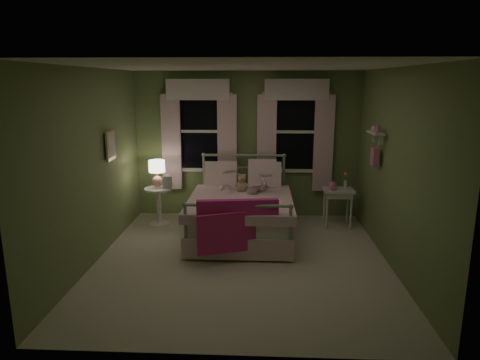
# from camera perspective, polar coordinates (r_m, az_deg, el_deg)

# --- Properties ---
(room_shell) EXTENTS (4.20, 4.20, 4.20)m
(room_shell) POSITION_cam_1_polar(r_m,az_deg,el_deg) (5.62, 0.23, 1.54)
(room_shell) COLOR beige
(room_shell) RESTS_ON ground
(bed) EXTENTS (1.58, 2.04, 1.18)m
(bed) POSITION_cam_1_polar(r_m,az_deg,el_deg) (6.78, 0.19, -4.50)
(bed) COLOR white
(bed) RESTS_ON ground
(pink_throw) EXTENTS (1.10, 0.42, 0.71)m
(pink_throw) POSITION_cam_1_polar(r_m,az_deg,el_deg) (5.75, -0.33, -5.32)
(pink_throw) COLOR #CF2883
(pink_throw) RESTS_ON bed
(child_left) EXTENTS (0.31, 0.25, 0.74)m
(child_left) POSITION_cam_1_polar(r_m,az_deg,el_deg) (7.08, -1.96, 0.97)
(child_left) COLOR #F7D1DD
(child_left) RESTS_ON bed
(child_right) EXTENTS (0.47, 0.42, 0.81)m
(child_right) POSITION_cam_1_polar(r_m,az_deg,el_deg) (7.05, 2.58, 1.17)
(child_right) COLOR #F7D1DD
(child_right) RESTS_ON bed
(book_left) EXTENTS (0.23, 0.17, 0.26)m
(book_left) POSITION_cam_1_polar(r_m,az_deg,el_deg) (6.83, -2.13, 0.70)
(book_left) COLOR beige
(book_left) RESTS_ON child_left
(book_right) EXTENTS (0.21, 0.14, 0.26)m
(book_right) POSITION_cam_1_polar(r_m,az_deg,el_deg) (6.81, 2.57, 0.30)
(book_right) COLOR beige
(book_right) RESTS_ON child_right
(teddy_bear) EXTENTS (0.23, 0.19, 0.31)m
(teddy_bear) POSITION_cam_1_polar(r_m,az_deg,el_deg) (6.94, 0.25, -0.53)
(teddy_bear) COLOR tan
(teddy_bear) RESTS_ON bed
(nightstand_left) EXTENTS (0.46, 0.46, 0.65)m
(nightstand_left) POSITION_cam_1_polar(r_m,az_deg,el_deg) (7.45, -10.83, -2.78)
(nightstand_left) COLOR white
(nightstand_left) RESTS_ON ground
(table_lamp) EXTENTS (0.27, 0.27, 0.45)m
(table_lamp) POSITION_cam_1_polar(r_m,az_deg,el_deg) (7.32, -11.01, 1.25)
(table_lamp) COLOR #DA8981
(table_lamp) RESTS_ON nightstand_left
(book_nightstand) EXTENTS (0.18, 0.24, 0.02)m
(book_nightstand) POSITION_cam_1_polar(r_m,az_deg,el_deg) (7.29, -10.29, -1.16)
(book_nightstand) COLOR beige
(book_nightstand) RESTS_ON nightstand_left
(nightstand_right) EXTENTS (0.50, 0.40, 0.64)m
(nightstand_right) POSITION_cam_1_polar(r_m,az_deg,el_deg) (7.40, 12.95, -1.95)
(nightstand_right) COLOR white
(nightstand_right) RESTS_ON ground
(pink_toy) EXTENTS (0.14, 0.20, 0.14)m
(pink_toy) POSITION_cam_1_polar(r_m,az_deg,el_deg) (7.33, 12.25, -0.76)
(pink_toy) COLOR pink
(pink_toy) RESTS_ON nightstand_right
(bud_vase) EXTENTS (0.06, 0.06, 0.28)m
(bud_vase) POSITION_cam_1_polar(r_m,az_deg,el_deg) (7.41, 13.89, -0.06)
(bud_vase) COLOR white
(bud_vase) RESTS_ON nightstand_right
(window_left) EXTENTS (1.34, 0.13, 1.96)m
(window_left) POSITION_cam_1_polar(r_m,az_deg,el_deg) (7.65, -5.50, 6.99)
(window_left) COLOR black
(window_left) RESTS_ON room_shell
(window_right) EXTENTS (1.34, 0.13, 1.96)m
(window_right) POSITION_cam_1_polar(r_m,az_deg,el_deg) (7.60, 7.39, 6.90)
(window_right) COLOR black
(window_right) RESTS_ON room_shell
(wall_shelf) EXTENTS (0.15, 0.50, 0.60)m
(wall_shelf) POSITION_cam_1_polar(r_m,az_deg,el_deg) (6.48, 17.59, 4.48)
(wall_shelf) COLOR white
(wall_shelf) RESTS_ON room_shell
(framed_picture) EXTENTS (0.03, 0.32, 0.42)m
(framed_picture) POSITION_cam_1_polar(r_m,az_deg,el_deg) (6.55, -16.86, 4.40)
(framed_picture) COLOR beige
(framed_picture) RESTS_ON room_shell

